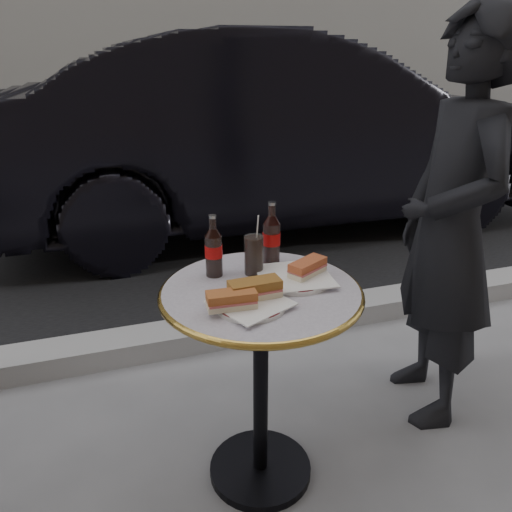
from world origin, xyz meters
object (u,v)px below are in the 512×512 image
object	(u,v)px
plate_left	(251,305)
cola_bottle_left	(213,246)
plate_right	(294,278)
pedestrian	(449,230)
cola_bottle_right	(272,233)
cola_glass	(254,255)
bistro_table	(261,388)
parked_car	(281,133)

from	to	relation	value
plate_left	cola_bottle_left	size ratio (longest dim) A/B	0.99
plate_left	plate_right	distance (m)	0.22
plate_left	pedestrian	world-z (taller)	pedestrian
plate_left	pedestrian	distance (m)	0.89
cola_bottle_left	cola_bottle_right	size ratio (longest dim) A/B	0.94
cola_bottle_right	cola_glass	world-z (taller)	cola_bottle_right
bistro_table	parked_car	bearing A→B (deg)	68.10
bistro_table	plate_left	distance (m)	0.39
bistro_table	cola_bottle_right	xyz separation A→B (m)	(0.10, 0.18, 0.47)
plate_right	cola_bottle_right	distance (m)	0.18
parked_car	pedestrian	world-z (taller)	pedestrian
parked_car	cola_bottle_right	bearing A→B (deg)	158.91
bistro_table	pedestrian	bearing A→B (deg)	10.87
plate_right	cola_glass	world-z (taller)	cola_glass
bistro_table	pedestrian	world-z (taller)	pedestrian
plate_right	cola_glass	bearing A→B (deg)	140.71
cola_bottle_right	cola_bottle_left	bearing A→B (deg)	-170.29
pedestrian	cola_bottle_left	bearing A→B (deg)	-76.50
parked_car	plate_left	bearing A→B (deg)	157.97
bistro_table	pedestrian	xyz separation A→B (m)	(0.79, 0.15, 0.41)
cola_bottle_right	cola_glass	xyz separation A→B (m)	(-0.08, -0.06, -0.04)
cola_bottle_left	cola_glass	distance (m)	0.13
plate_left	bistro_table	bearing A→B (deg)	57.20
cola_glass	pedestrian	size ratio (longest dim) A/B	0.08
plate_left	parked_car	bearing A→B (deg)	67.66
bistro_table	cola_glass	distance (m)	0.45
cola_bottle_left	cola_bottle_right	xyz separation A→B (m)	(0.21, 0.04, 0.01)
plate_left	cola_bottle_left	xyz separation A→B (m)	(-0.05, 0.24, 0.10)
plate_left	cola_bottle_left	world-z (taller)	cola_bottle_left
bistro_table	parked_car	xyz separation A→B (m)	(1.05, 2.61, 0.40)
bistro_table	cola_glass	size ratio (longest dim) A/B	5.68
plate_left	pedestrian	xyz separation A→B (m)	(0.86, 0.25, 0.04)
cola_bottle_right	plate_left	bearing A→B (deg)	-120.11
cola_bottle_left	pedestrian	world-z (taller)	pedestrian
plate_left	cola_bottle_right	xyz separation A→B (m)	(0.16, 0.28, 0.10)
parked_car	cola_glass	bearing A→B (deg)	157.78
cola_bottle_left	cola_bottle_right	bearing A→B (deg)	9.71
bistro_table	plate_left	world-z (taller)	plate_left
plate_left	parked_car	distance (m)	2.93
plate_right	cola_bottle_right	bearing A→B (deg)	99.16
plate_left	plate_right	size ratio (longest dim) A/B	0.87
plate_left	cola_glass	world-z (taller)	cola_glass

